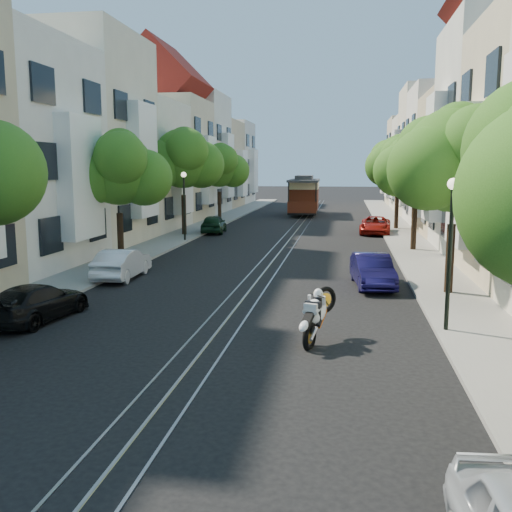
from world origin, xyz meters
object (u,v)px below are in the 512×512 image
at_px(tree_w_d, 220,167).
at_px(cable_car, 304,194).
at_px(parked_car_w_mid, 122,264).
at_px(tree_e_b, 457,162).
at_px(tree_w_b, 119,171).
at_px(lamp_west, 184,196).
at_px(parked_car_w_near, 37,302).
at_px(parked_car_e_far, 375,225).
at_px(tree_w_c, 184,160).
at_px(lamp_east, 451,232).
at_px(tree_e_d, 399,163).
at_px(tree_e_c, 418,167).
at_px(sportbike_rider, 316,313).
at_px(parked_car_w_far, 214,224).
at_px(parked_car_e_mid, 372,270).

bearing_deg(tree_w_d, cable_car, 49.31).
relative_size(tree_w_d, parked_car_w_mid, 1.72).
distance_m(tree_e_b, tree_w_b, 15.25).
xyz_separation_m(lamp_west, parked_car_w_near, (0.70, -18.49, -2.28)).
xyz_separation_m(tree_e_b, parked_car_e_far, (-1.70, 19.14, -4.13)).
bearing_deg(tree_w_c, cable_car, 70.47).
relative_size(tree_w_d, lamp_east, 1.57).
bearing_deg(tree_e_b, tree_e_d, 90.00).
relative_size(lamp_east, cable_car, 0.46).
height_order(tree_e_c, tree_e_d, tree_e_d).
distance_m(tree_w_b, lamp_west, 8.22).
height_order(lamp_east, sportbike_rider, lamp_east).
bearing_deg(parked_car_w_mid, tree_w_b, -69.26).
bearing_deg(parked_car_e_far, tree_w_b, -127.22).
distance_m(tree_e_b, sportbike_rider, 8.74).
relative_size(tree_w_d, lamp_west, 1.57).
distance_m(tree_w_b, tree_w_d, 22.00).
xyz_separation_m(sportbike_rider, parked_car_w_far, (-8.38, 24.29, -0.17)).
height_order(parked_car_e_mid, parked_car_e_far, parked_car_e_mid).
height_order(tree_w_b, cable_car, tree_w_b).
bearing_deg(tree_e_c, tree_e_d, 90.00).
height_order(tree_w_b, lamp_east, tree_w_b).
bearing_deg(tree_w_b, tree_e_c, 22.62).
xyz_separation_m(tree_e_c, parked_car_w_mid, (-12.86, -9.80, -3.98)).
distance_m(tree_e_d, lamp_east, 27.07).
xyz_separation_m(sportbike_rider, parked_car_w_near, (-8.38, 0.93, -0.25)).
bearing_deg(tree_e_c, lamp_east, -93.44).
xyz_separation_m(lamp_east, parked_car_w_far, (-11.90, 22.88, -2.20)).
bearing_deg(lamp_west, parked_car_w_near, -87.83).
distance_m(tree_w_b, cable_car, 30.54).
bearing_deg(tree_w_c, parked_car_w_near, -85.90).
height_order(tree_w_d, parked_car_w_far, tree_w_d).
relative_size(tree_w_d, parked_car_e_mid, 1.71).
bearing_deg(parked_car_w_mid, parked_car_e_mid, 178.42).
xyz_separation_m(tree_e_d, sportbike_rider, (-4.48, -28.39, -4.06)).
bearing_deg(tree_w_d, tree_w_c, -90.00).
bearing_deg(lamp_east, lamp_west, 124.99).
bearing_deg(lamp_east, tree_e_d, 87.96).
bearing_deg(parked_car_e_mid, tree_w_b, 155.46).
xyz_separation_m(lamp_east, lamp_west, (-12.60, 18.00, 0.00)).
xyz_separation_m(tree_e_b, cable_car, (-7.76, 34.72, -2.69)).
bearing_deg(parked_car_e_mid, lamp_east, -80.53).
height_order(tree_w_d, parked_car_w_mid, tree_w_d).
bearing_deg(lamp_east, cable_car, 99.72).
distance_m(tree_e_d, tree_w_c, 15.60).
bearing_deg(parked_car_w_mid, lamp_west, -87.93).
bearing_deg(tree_w_b, tree_w_d, 90.00).
relative_size(sportbike_rider, parked_car_w_mid, 0.49).
height_order(lamp_east, parked_car_w_near, lamp_east).
xyz_separation_m(tree_e_d, cable_car, (-7.76, 12.72, -2.82)).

